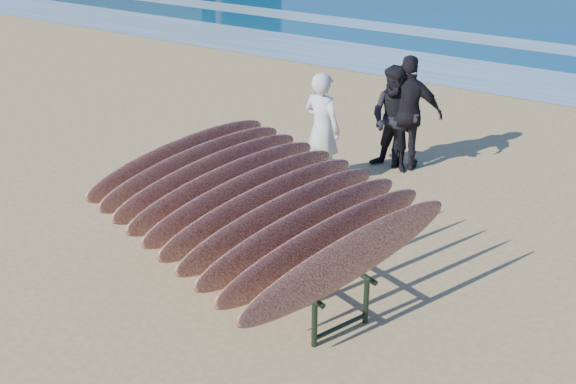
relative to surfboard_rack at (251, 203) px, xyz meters
name	(u,v)px	position (x,y,z in m)	size (l,w,h in m)	color
ground	(245,302)	(0.30, -0.55, -0.83)	(120.00, 120.00, 0.00)	tan
foam_near	(533,83)	(0.30, 9.45, -0.83)	(160.00, 160.00, 0.00)	white
foam_far	(575,51)	(0.30, 12.95, -0.83)	(160.00, 160.00, 0.00)	white
surfboard_rack	(251,203)	(0.00, 0.00, 0.00)	(3.82, 3.44, 1.30)	black
person_white	(322,129)	(-0.67, 2.55, -0.03)	(0.59, 0.38, 1.61)	silver
person_dark_a	(395,119)	(-0.04, 3.56, -0.05)	(0.76, 0.59, 1.56)	black
person_dark_b	(408,113)	(0.08, 3.72, 0.02)	(1.00, 0.41, 1.70)	black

